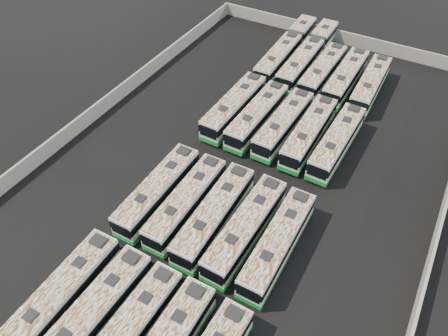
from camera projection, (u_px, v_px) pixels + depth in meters
ground at (241, 172)px, 52.91m from camera, size 140.00×140.00×0.00m
perimeter_wall at (241, 165)px, 52.14m from camera, size 45.20×73.20×2.20m
bus_front_far_left at (61, 297)px, 38.92m from camera, size 3.03×13.44×3.78m
bus_front_left at (93, 316)px, 37.68m from camera, size 3.07×13.39×3.76m
bus_front_center at (127, 333)px, 36.62m from camera, size 2.84×12.90×3.63m
bus_midfront_far_left at (158, 191)px, 48.13m from camera, size 2.88×13.05×3.67m
bus_midfront_left at (186, 202)px, 46.97m from camera, size 2.89×12.92×3.63m
bus_midfront_center at (214, 215)px, 45.61m from camera, size 3.08×13.38×3.76m
bus_midfront_right at (246, 229)px, 44.38m from camera, size 3.10×13.37×3.75m
bus_midfront_far_right at (278, 244)px, 43.09m from camera, size 2.84×13.10×3.69m
bus_midback_far_left at (234, 107)px, 59.03m from camera, size 3.02×13.43×3.78m
bus_midback_left at (257, 116)px, 57.67m from camera, size 3.03×13.18×3.70m
bus_midback_center at (283, 124)px, 56.52m from camera, size 3.05×12.99×3.65m
bus_midback_right at (309, 133)px, 55.22m from camera, size 2.87×13.11×3.69m
bus_midback_far_right at (337, 142)px, 53.94m from camera, size 3.05×13.15×3.69m
bus_back_far_left at (286, 49)px, 70.20m from camera, size 3.17×19.92×3.60m
bus_back_left at (308, 55)px, 68.96m from camera, size 2.90×20.13×3.65m
bus_back_center at (323, 71)px, 65.41m from camera, size 2.98×13.10×3.68m
bus_back_right at (345, 78)px, 64.18m from camera, size 2.84×13.21×3.72m
bus_back_far_right at (370, 85)px, 62.95m from camera, size 2.96×12.93×3.63m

